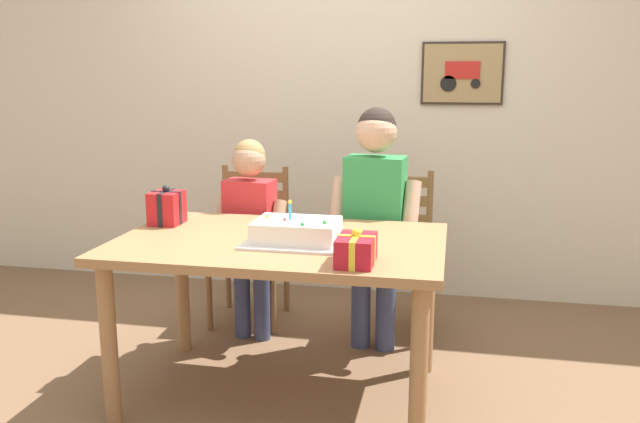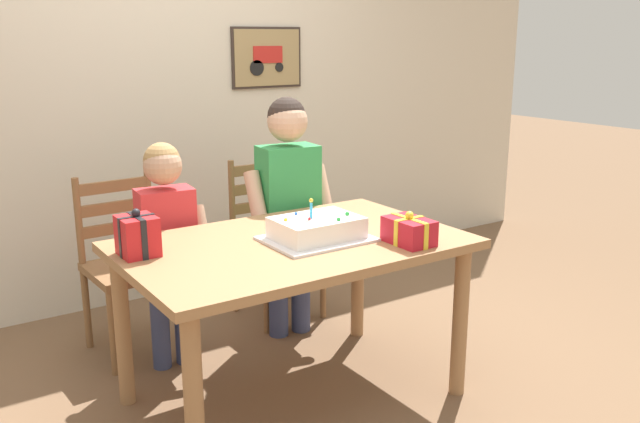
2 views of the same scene
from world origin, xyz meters
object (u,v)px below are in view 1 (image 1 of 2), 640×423
Objects in this scene: gift_box_red_large at (167,208)px; chair_left at (250,244)px; child_older at (375,206)px; gift_box_beside_cake at (356,250)px; child_younger at (250,220)px; dining_table at (280,260)px; birthday_cake at (297,232)px; chair_right at (394,251)px.

gift_box_red_large is 0.84m from chair_left.
child_older is (0.97, 0.43, -0.04)m from gift_box_red_large.
gift_box_beside_cake is 1.18m from child_younger.
dining_table is at bearing -64.64° from chair_left.
gift_box_red_large is (-0.62, 0.18, 0.18)m from dining_table.
gift_box_red_large is 0.17× the size of child_younger.
dining_table is at bearing 141.59° from gift_box_beside_cake.
gift_box_red_large reaches higher than birthday_cake.
gift_box_red_large is at bearing -145.04° from chair_right.
child_younger is at bearing 56.57° from gift_box_red_large.
dining_table is at bearing -119.88° from child_older.
child_older is at bearing 23.95° from gift_box_red_large.
birthday_cake reaches higher than gift_box_beside_cake.
child_older is 0.69m from child_younger.
child_younger is (-0.42, 0.66, -0.11)m from birthday_cake.
child_younger is at bearing 179.97° from child_older.
child_younger reaches higher than chair_left.
gift_box_red_large is at bearing -156.05° from child_older.
birthday_cake is at bearing 139.29° from gift_box_beside_cake.
chair_right is 0.82× the size of child_younger.
chair_left is 0.39m from child_younger.
chair_right is at bearing 0.00° from chair_left.
child_younger is (-0.72, 0.92, -0.12)m from gift_box_beside_cake.
child_younger is at bearing 118.61° from dining_table.
chair_left is (0.19, 0.73, -0.36)m from gift_box_red_large.
gift_box_red_large is at bearing 161.88° from birthday_cake.
child_younger is at bearing -158.41° from chair_right.
birthday_cake is at bearing -57.41° from child_younger.
chair_left is at bearing 158.89° from child_older.
chair_right is 0.70× the size of child_older.
gift_box_beside_cake is (0.39, -0.31, 0.15)m from dining_table.
dining_table is 3.31× the size of birthday_cake.
child_younger is at bearing -71.77° from chair_left.
gift_box_red_large reaches higher than dining_table.
gift_box_beside_cake is (1.01, -0.49, -0.03)m from gift_box_red_large.
gift_box_beside_cake is (0.30, -0.26, 0.01)m from birthday_cake.
child_younger reaches higher than chair_right.
chair_right is (0.34, 0.97, -0.33)m from birthday_cake.
chair_right is (1.05, 0.73, -0.36)m from gift_box_red_large.
dining_table is at bearing 150.38° from birthday_cake.
chair_left is at bearing 118.46° from birthday_cake.
child_older is at bearing -104.74° from chair_right.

